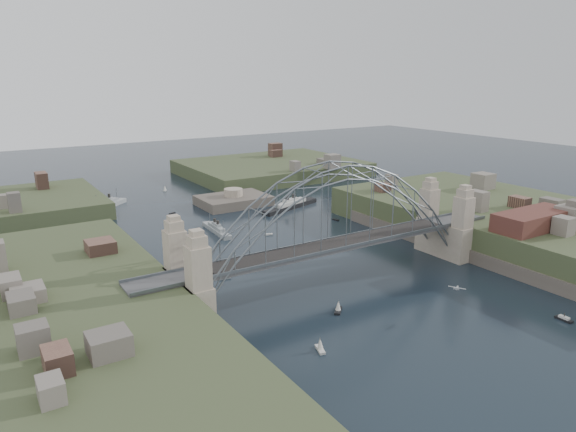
# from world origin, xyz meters

# --- Properties ---
(ground) EXTENTS (500.00, 500.00, 0.00)m
(ground) POSITION_xyz_m (0.00, 0.00, 0.00)
(ground) COLOR black
(ground) RESTS_ON ground
(bridge) EXTENTS (84.00, 13.80, 24.60)m
(bridge) POSITION_xyz_m (0.00, 0.00, 12.32)
(bridge) COLOR #4A4A4C
(bridge) RESTS_ON ground
(shore_west) EXTENTS (50.50, 90.00, 12.00)m
(shore_west) POSITION_xyz_m (-57.32, 0.00, 1.97)
(shore_west) COLOR #3B4627
(shore_west) RESTS_ON ground
(shore_east) EXTENTS (50.50, 90.00, 12.00)m
(shore_east) POSITION_xyz_m (57.32, 0.00, 1.97)
(shore_east) COLOR #3B4627
(shore_east) RESTS_ON ground
(headland_ne) EXTENTS (70.00, 55.00, 9.50)m
(headland_ne) POSITION_xyz_m (50.00, 110.00, 0.75)
(headland_ne) COLOR #3B4627
(headland_ne) RESTS_ON ground
(fort_island) EXTENTS (22.00, 16.00, 9.40)m
(fort_island) POSITION_xyz_m (12.00, 70.00, -0.34)
(fort_island) COLOR #514840
(fort_island) RESTS_ON ground
(wharf_shed) EXTENTS (20.00, 8.00, 4.00)m
(wharf_shed) POSITION_xyz_m (44.00, -14.00, 10.00)
(wharf_shed) COLOR #592D26
(wharf_shed) RESTS_ON shore_east
(naval_cruiser_near) EXTENTS (3.01, 16.15, 4.82)m
(naval_cruiser_near) POSITION_xyz_m (-5.58, 45.18, 0.75)
(naval_cruiser_near) COLOR #979EA0
(naval_cruiser_near) RESTS_ON ground
(naval_cruiser_far) EXTENTS (14.65, 13.06, 5.83)m
(naval_cruiser_far) POSITION_xyz_m (-23.72, 88.18, 0.91)
(naval_cruiser_far) COLOR #979EA0
(naval_cruiser_far) RESTS_ON ground
(ocean_liner) EXTENTS (23.72, 10.87, 5.88)m
(ocean_liner) POSITION_xyz_m (25.29, 56.28, 0.91)
(ocean_liner) COLOR black
(ocean_liner) RESTS_ON ground
(aeroplane) EXTENTS (1.79, 2.75, 0.44)m
(aeroplane) POSITION_xyz_m (8.76, -22.91, 5.18)
(aeroplane) COLOR #ADB1B5
(small_boat_a) EXTENTS (2.85, 1.21, 0.45)m
(small_boat_a) POSITION_xyz_m (-18.18, 14.14, 0.15)
(small_boat_a) COLOR silver
(small_boat_a) RESTS_ON ground
(small_boat_b) EXTENTS (2.07, 1.06, 0.45)m
(small_boat_b) POSITION_xyz_m (5.04, 35.41, 0.15)
(small_boat_b) COLOR silver
(small_boat_b) RESTS_ON ground
(small_boat_c) EXTENTS (2.99, 2.98, 2.38)m
(small_boat_c) POSITION_xyz_m (-7.60, -10.71, 0.73)
(small_boat_c) COLOR silver
(small_boat_c) RESTS_ON ground
(small_boat_d) EXTENTS (1.03, 2.20, 0.45)m
(small_boat_d) POSITION_xyz_m (28.74, 37.31, 0.15)
(small_boat_d) COLOR silver
(small_boat_d) RESTS_ON ground
(small_boat_e) EXTENTS (3.57, 2.18, 1.43)m
(small_boat_e) POSITION_xyz_m (-30.82, 51.49, 0.28)
(small_boat_e) COLOR silver
(small_boat_e) RESTS_ON ground
(small_boat_f) EXTENTS (0.81, 1.58, 1.43)m
(small_boat_f) POSITION_xyz_m (-4.21, 44.40, 0.30)
(small_boat_f) COLOR silver
(small_boat_f) RESTS_ON ground
(small_boat_g) EXTENTS (1.02, 2.94, 1.43)m
(small_boat_g) POSITION_xyz_m (23.15, -34.37, 0.28)
(small_boat_g) COLOR silver
(small_boat_g) RESTS_ON ground
(small_boat_h) EXTENTS (2.28, 1.52, 0.45)m
(small_boat_h) POSITION_xyz_m (-8.90, 70.02, 0.15)
(small_boat_h) COLOR silver
(small_boat_h) RESTS_ON ground
(small_boat_i) EXTENTS (2.19, 1.95, 0.45)m
(small_boat_i) POSITION_xyz_m (34.30, 12.05, 0.15)
(small_boat_i) COLOR silver
(small_boat_i) RESTS_ON ground
(small_boat_j) EXTENTS (1.73, 2.92, 2.38)m
(small_boat_j) POSITION_xyz_m (-18.29, -19.96, 0.79)
(small_boat_j) COLOR silver
(small_boat_j) RESTS_ON ground
(small_boat_k) EXTENTS (1.76, 2.11, 2.38)m
(small_boat_k) POSITION_xyz_m (0.22, 102.38, 0.92)
(small_boat_k) COLOR silver
(small_boat_k) RESTS_ON ground
(small_boat_l) EXTENTS (1.32, 2.59, 0.45)m
(small_boat_l) POSITION_xyz_m (-36.75, 31.84, 0.15)
(small_boat_l) COLOR silver
(small_boat_l) RESTS_ON ground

